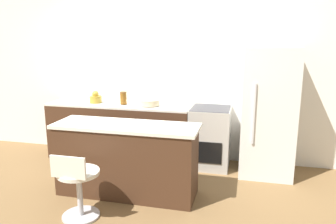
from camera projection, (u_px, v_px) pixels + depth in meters
The scene contains 10 objects.
ground_plane at pixel (134, 167), 4.96m from camera, with size 14.00×14.00×0.00m, color brown.
wall_back at pixel (146, 76), 5.28m from camera, with size 8.00×0.06×2.60m.
back_counter at pixel (120, 131), 5.24m from camera, with size 2.28×0.60×0.90m.
kitchen_island at pixel (127, 159), 4.02m from camera, with size 1.76×0.57×0.89m.
oven_range at pixel (210, 137), 4.90m from camera, with size 0.58×0.61×0.90m.
refrigerator at pixel (268, 112), 4.56m from camera, with size 0.72×0.74×1.79m.
stool_chair at pixel (78, 186), 3.47m from camera, with size 0.45×0.45×0.76m.
kettle at pixel (96, 98), 5.17m from camera, with size 0.19×0.19×0.19m.
mixing_bowl at pixel (150, 103), 4.97m from camera, with size 0.29×0.29×0.09m.
canister_jar at pixel (123, 98), 5.05m from camera, with size 0.11×0.11×0.19m.
Camera 1 is at (1.60, -4.39, 1.91)m, focal length 35.00 mm.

